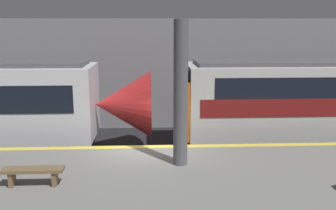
% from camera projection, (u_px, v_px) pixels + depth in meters
% --- Properties ---
extents(ground_plane, '(120.00, 120.00, 0.00)m').
position_uv_depth(ground_plane, '(144.00, 177.00, 13.21)').
color(ground_plane, black).
extents(platform, '(40.00, 5.28, 1.11)m').
position_uv_depth(platform, '(143.00, 195.00, 10.52)').
color(platform, slate).
rests_on(platform, ground).
extents(station_rear_barrier, '(50.00, 0.15, 5.32)m').
position_uv_depth(station_rear_barrier, '(144.00, 74.00, 19.09)').
color(station_rear_barrier, gray).
rests_on(station_rear_barrier, ground).
extents(support_pillar_near, '(0.40, 0.40, 4.08)m').
position_uv_depth(support_pillar_near, '(181.00, 94.00, 10.88)').
color(support_pillar_near, '#56565B').
rests_on(support_pillar_near, platform).
extents(platform_bench, '(1.50, 0.40, 0.45)m').
position_uv_depth(platform_bench, '(33.00, 173.00, 9.70)').
color(platform_bench, brown).
rests_on(platform_bench, platform).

